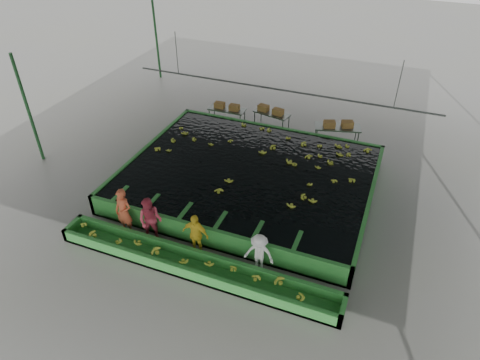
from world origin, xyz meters
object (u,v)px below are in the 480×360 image
at_px(packing_table_mid, 271,120).
at_px(packing_table_right, 336,135).
at_px(flotation_tank, 249,178).
at_px(worker_a, 124,212).
at_px(worker_b, 150,220).
at_px(sorting_trough, 194,265).
at_px(packing_table_left, 227,116).
at_px(worker_c, 195,234).
at_px(box_stack_left, 227,109).
at_px(box_stack_right, 338,127).
at_px(box_stack_mid, 271,112).
at_px(worker_d, 259,254).

relative_size(packing_table_mid, packing_table_right, 0.87).
height_order(flotation_tank, packing_table_mid, flotation_tank).
xyz_separation_m(worker_a, worker_b, (1.10, 0.00, -0.04)).
height_order(sorting_trough, packing_table_left, packing_table_left).
bearing_deg(sorting_trough, packing_table_left, 107.21).
xyz_separation_m(worker_c, box_stack_left, (-2.76, 9.16, 0.05)).
distance_m(worker_b, box_stack_left, 9.22).
distance_m(sorting_trough, box_stack_right, 10.32).
xyz_separation_m(box_stack_mid, box_stack_right, (3.56, -0.52, 0.13)).
bearing_deg(box_stack_left, box_stack_right, -0.26).
bearing_deg(sorting_trough, packing_table_mid, 94.27).
relative_size(worker_a, worker_b, 1.05).
xyz_separation_m(worker_d, packing_table_left, (-5.07, 9.17, -0.33)).
relative_size(worker_b, packing_table_right, 0.83).
relative_size(worker_c, worker_d, 1.08).
distance_m(worker_d, box_stack_mid, 10.06).
distance_m(box_stack_left, box_stack_right, 5.80).
xyz_separation_m(worker_b, packing_table_mid, (1.29, 9.65, -0.47)).
relative_size(worker_d, packing_table_left, 0.80).
bearing_deg(worker_b, worker_a, 168.11).
bearing_deg(box_stack_right, box_stack_left, 179.74).
xyz_separation_m(worker_b, packing_table_right, (4.77, 9.18, -0.41)).
height_order(sorting_trough, worker_a, worker_a).
xyz_separation_m(worker_c, packing_table_left, (-2.77, 9.17, -0.39)).
bearing_deg(packing_table_right, worker_c, -108.16).
xyz_separation_m(flotation_tank, packing_table_mid, (-0.78, 5.35, -0.02)).
bearing_deg(worker_a, worker_c, 4.23).
distance_m(sorting_trough, packing_table_left, 10.44).
xyz_separation_m(worker_d, packing_table_mid, (-2.76, 9.65, -0.34)).
distance_m(worker_a, packing_table_right, 10.90).
relative_size(worker_c, box_stack_right, 1.19).
distance_m(worker_b, box_stack_mid, 9.73).
distance_m(sorting_trough, worker_c, 1.04).
distance_m(flotation_tank, packing_table_left, 5.77).
height_order(box_stack_left, box_stack_mid, box_stack_left).
bearing_deg(sorting_trough, box_stack_left, 107.19).
distance_m(flotation_tank, worker_b, 4.79).
bearing_deg(sorting_trough, box_stack_mid, 94.65).
bearing_deg(box_stack_left, worker_b, -83.71).
relative_size(worker_b, packing_table_mid, 0.96).
distance_m(worker_a, box_stack_right, 10.86).
height_order(packing_table_left, packing_table_right, packing_table_right).
distance_m(worker_b, box_stack_right, 10.31).
relative_size(worker_c, packing_table_mid, 0.89).
bearing_deg(worker_a, packing_table_right, 61.65).
distance_m(packing_table_right, box_stack_right, 0.49).
height_order(packing_table_mid, box_stack_left, box_stack_left).
bearing_deg(box_stack_mid, worker_c, -86.83).
distance_m(flotation_tank, box_stack_mid, 5.43).
xyz_separation_m(worker_a, packing_table_mid, (2.39, 9.65, -0.51)).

